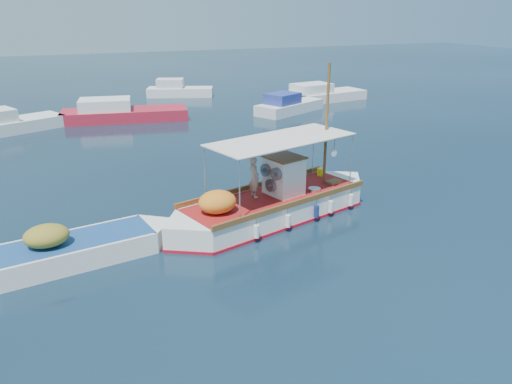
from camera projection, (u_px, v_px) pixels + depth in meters
name	position (u px, v px, depth m)	size (l,w,h in m)	color
ground	(268.00, 224.00, 18.97)	(160.00, 160.00, 0.00)	black
fishing_caique	(273.00, 205.00, 19.36)	(9.35, 4.50, 5.93)	white
dinghy	(75.00, 251.00, 16.10)	(6.60, 2.66, 1.63)	white
bg_boat_nw	(5.00, 125.00, 32.55)	(7.22, 5.03, 1.80)	silver
bg_boat_n	(121.00, 114.00, 36.17)	(9.21, 4.20, 1.80)	#AA1C2E
bg_boat_ne	(288.00, 106.00, 38.81)	(6.38, 4.63, 1.80)	silver
bg_boat_e	(320.00, 96.00, 43.50)	(8.38, 3.85, 1.80)	silver
bg_boat_far_n	(178.00, 91.00, 45.93)	(6.25, 3.88, 1.80)	silver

